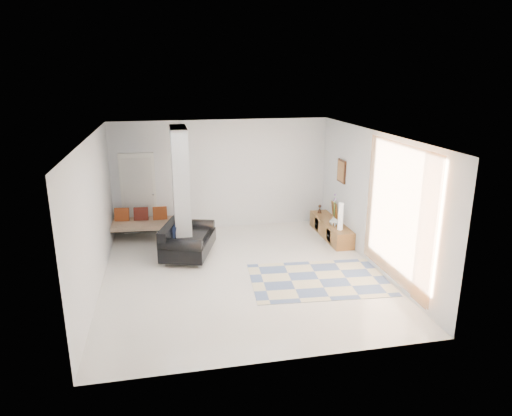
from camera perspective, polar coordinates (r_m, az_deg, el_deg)
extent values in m
plane|color=white|center=(9.35, -1.69, -8.15)|extent=(6.00, 6.00, 0.00)
plane|color=white|center=(8.57, -1.85, 9.12)|extent=(6.00, 6.00, 0.00)
plane|color=silver|center=(11.74, -4.29, 4.15)|extent=(6.00, 0.00, 6.00)
plane|color=silver|center=(6.10, 3.12, -7.70)|extent=(6.00, 0.00, 6.00)
plane|color=silver|center=(8.84, -19.62, -0.91)|extent=(0.00, 6.00, 6.00)
plane|color=silver|center=(9.69, 14.46, 1.02)|extent=(0.00, 6.00, 6.00)
cube|color=#9EA3A5|center=(10.29, -9.36, 2.22)|extent=(0.35, 1.20, 2.80)
cube|color=white|center=(11.72, -14.46, 1.74)|extent=(0.85, 0.06, 2.04)
plane|color=orange|center=(8.67, 17.27, -0.68)|extent=(0.00, 2.55, 2.55)
cube|color=#3C1F10|center=(11.13, 10.65, 4.55)|extent=(0.04, 0.45, 0.55)
cube|color=brown|center=(11.44, 9.34, -2.60)|extent=(0.45, 1.97, 0.40)
cube|color=#3C1F10|center=(10.98, 9.09, -3.40)|extent=(0.02, 0.26, 0.28)
cube|color=#3C1F10|center=(11.76, 7.61, -1.99)|extent=(0.02, 0.26, 0.28)
cube|color=#C18038|center=(11.62, 9.78, -0.24)|extent=(0.09, 0.32, 0.40)
cube|color=silver|center=(10.94, 9.71, -2.08)|extent=(0.04, 0.10, 0.12)
cylinder|color=silver|center=(9.84, -11.37, -6.87)|extent=(0.05, 0.05, 0.10)
cylinder|color=silver|center=(11.02, -9.40, -4.19)|extent=(0.05, 0.05, 0.10)
cylinder|color=silver|center=(9.66, -7.15, -7.13)|extent=(0.05, 0.05, 0.10)
cylinder|color=silver|center=(10.85, -5.63, -4.36)|extent=(0.05, 0.05, 0.10)
cube|color=black|center=(10.26, -8.40, -4.53)|extent=(1.36, 1.77, 0.30)
cube|color=black|center=(10.24, -10.48, -2.70)|extent=(0.66, 1.55, 0.36)
cylinder|color=black|center=(9.58, -9.40, -4.65)|extent=(0.93, 0.53, 0.28)
cylinder|color=black|center=(10.78, -7.62, -2.14)|extent=(0.93, 0.53, 0.28)
cube|color=black|center=(10.20, -9.84, -2.63)|extent=(0.30, 0.59, 0.31)
cylinder|color=black|center=(11.23, -18.46, -3.63)|extent=(0.04, 0.04, 0.40)
cylinder|color=black|center=(10.99, -8.41, -3.35)|extent=(0.04, 0.04, 0.40)
cylinder|color=black|center=(11.98, -17.74, -2.30)|extent=(0.04, 0.04, 0.40)
cylinder|color=black|center=(11.76, -8.34, -2.01)|extent=(0.04, 0.04, 0.40)
cube|color=beige|center=(11.39, -13.34, -1.96)|extent=(2.04, 0.99, 0.12)
cube|color=#973F1B|center=(11.56, -16.43, -0.78)|extent=(0.35, 0.19, 0.33)
cube|color=maroon|center=(11.49, -14.18, -0.71)|extent=(0.35, 0.19, 0.33)
cube|color=#973F1B|center=(11.44, -11.91, -0.63)|extent=(0.35, 0.19, 0.33)
cube|color=beige|center=(9.15, 7.86, -8.84)|extent=(2.79, 1.97, 0.01)
cylinder|color=beige|center=(10.73, 10.53, -1.04)|extent=(0.12, 0.12, 0.64)
imported|color=silver|center=(11.07, 9.69, -1.59)|extent=(0.24, 0.24, 0.22)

